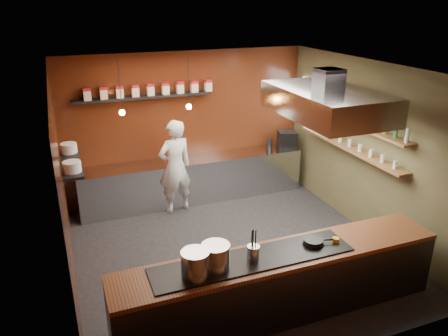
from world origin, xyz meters
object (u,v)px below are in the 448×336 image
stockpot_large (196,264)px  stockpot_small (216,257)px  extractor_hood (327,102)px  chef (175,167)px  espresso_machine (287,140)px

stockpot_large → stockpot_small: stockpot_large is taller
extractor_hood → stockpot_small: 2.90m
extractor_hood → stockpot_large: (-2.48, -1.29, -1.40)m
extractor_hood → chef: bearing=128.3°
espresso_machine → chef: 2.59m
extractor_hood → espresso_machine: (0.80, 2.51, -1.42)m
espresso_machine → chef: chef is taller
stockpot_large → espresso_machine: bearing=49.2°
extractor_hood → chef: size_ratio=1.08×
extractor_hood → espresso_machine: size_ratio=5.37×
stockpot_large → chef: size_ratio=0.18×
chef → stockpot_small: bearing=70.7°
stockpot_large → espresso_machine: size_ratio=0.90×
extractor_hood → stockpot_large: size_ratio=5.96×
extractor_hood → stockpot_large: bearing=-152.5°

